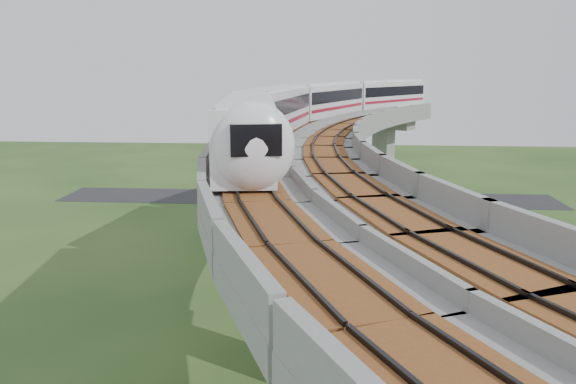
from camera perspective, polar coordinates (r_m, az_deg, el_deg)
name	(u,v)px	position (r m, az deg, el deg)	size (l,w,h in m)	color
ground	(291,294)	(39.90, 0.27, -10.35)	(160.00, 160.00, 0.00)	#25441B
dirt_lot	(504,312)	(39.67, 21.09, -11.34)	(18.00, 26.00, 0.04)	gray
asphalt_road	(308,198)	(68.51, 2.00, -0.61)	(60.00, 8.00, 0.03)	#232326
viaduct	(349,168)	(37.28, 6.19, 2.48)	(19.58, 73.98, 11.40)	#99968E
metro_train	(325,104)	(51.15, 3.78, 8.88)	(19.33, 59.48, 3.64)	silver
fence	(433,288)	(40.19, 14.48, -9.44)	(3.87, 38.73, 1.50)	#2D382D
tree_0	(424,197)	(63.03, 13.69, -0.46)	(2.80, 2.80, 2.98)	#382314
tree_1	(397,210)	(53.77, 11.04, -1.81)	(2.68, 2.68, 3.59)	#382314
tree_2	(389,226)	(48.59, 10.25, -3.41)	(2.41, 2.41, 3.39)	#382314
tree_3	(382,254)	(41.96, 9.57, -6.21)	(1.90, 1.90, 2.98)	#382314
tree_4	(391,298)	(34.43, 10.44, -10.51)	(2.05, 2.05, 3.02)	#382314
tree_5	(408,329)	(30.41, 12.12, -13.48)	(2.94, 2.94, 3.55)	#382314
car_white	(471,353)	(32.56, 18.10, -15.30)	(1.38, 3.43, 1.17)	white
car_red	(519,304)	(39.66, 22.39, -10.51)	(1.23, 3.54, 1.17)	#A2180E
car_dark	(497,263)	(47.05, 20.49, -6.78)	(1.58, 3.89, 1.13)	black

